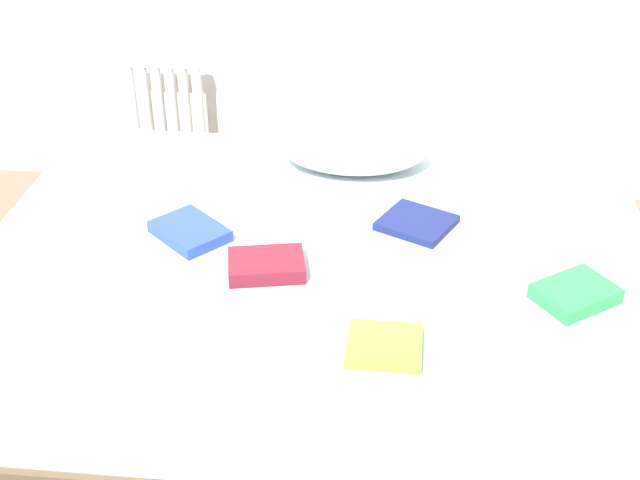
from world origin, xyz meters
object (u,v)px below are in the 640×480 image
Objects in this scene: textbook_white at (73,230)px; pillow at (353,146)px; bed at (318,312)px; radiator at (166,113)px; textbook_green at (575,294)px; textbook_lime at (384,346)px; textbook_maroon at (266,265)px; textbook_blue at (190,231)px; textbook_navy at (417,223)px.

pillow is at bearing -3.02° from textbook_white.
radiator reaches higher than bed.
textbook_green is at bearing -48.78° from pillow.
textbook_maroon reaches higher than textbook_lime.
textbook_maroon is at bearing 140.81° from textbook_green.
radiator is 0.99× the size of pillow.
pillow reaches higher than textbook_lime.
radiator reaches higher than textbook_lime.
pillow reaches higher than textbook_green.
pillow is 2.42× the size of textbook_maroon.
textbook_blue is 0.68m from textbook_navy.
textbook_maroon is (-0.34, 0.31, 0.01)m from textbook_lime.
textbook_white is at bearing -146.83° from pillow.
textbook_green is 0.83m from textbook_maroon.
pillow is 0.99m from textbook_lime.
pillow is at bearing 62.25° from textbook_maroon.
textbook_navy is at bearing 23.86° from bed.
bed is 0.47m from textbook_blue.
textbook_green and textbook_maroon have the same top height.
textbook_blue is (-0.45, -0.51, -0.06)m from pillow.
textbook_blue is at bearing 135.97° from textbook_maroon.
textbook_white is (-0.73, -0.02, 0.27)m from bed.
textbook_white is 1.17× the size of textbook_maroon.
pillow is 0.68m from textbook_blue.
pillow is at bearing 95.64° from textbook_green.
textbook_green is at bearing -44.04° from textbook_white.
textbook_lime is (-0.49, -0.25, -0.01)m from textbook_green.
textbook_white is (-0.35, -0.02, -0.01)m from textbook_blue.
textbook_blue is 1.10× the size of textbook_green.
textbook_navy is at bearing -45.04° from radiator.
textbook_blue is (-0.38, 0.00, 0.27)m from bed.
textbook_blue is 0.35m from textbook_white.
radiator reaches higher than textbook_green.
radiator is (-0.79, 1.20, 0.12)m from bed.
textbook_white reaches higher than textbook_navy.
pillow is at bearing 90.76° from textbook_blue.
radiator is at bearing 104.28° from textbook_maroon.
radiator is at bearing 162.15° from textbook_navy.
bed is 9.59× the size of textbook_maroon.
textbook_lime is at bearing -53.81° from textbook_maroon.
bed is 0.41m from textbook_navy.
textbook_green reaches higher than textbook_lime.
textbook_lime is (0.59, -0.47, -0.01)m from textbook_blue.
bed is 11.06× the size of textbook_lime.
textbook_lime is (0.94, -0.45, 0.00)m from textbook_white.
textbook_green is 0.95× the size of textbook_maroon.
textbook_blue is at bearing 143.11° from textbook_lime.
radiator is 1.23m from textbook_white.
radiator is 2.06m from textbook_green.
pillow reaches higher than bed.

